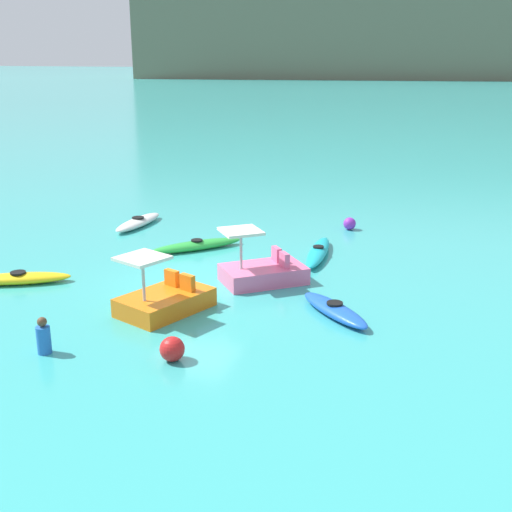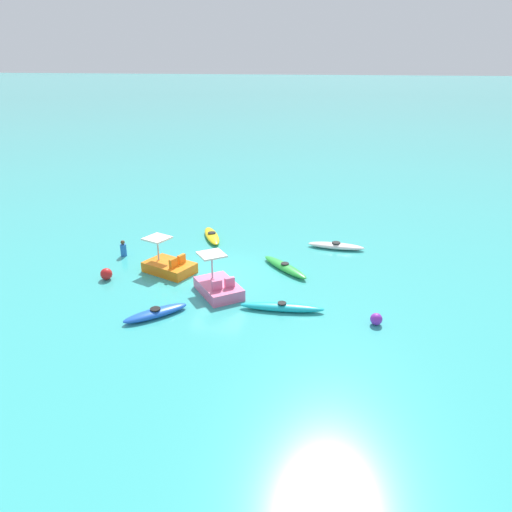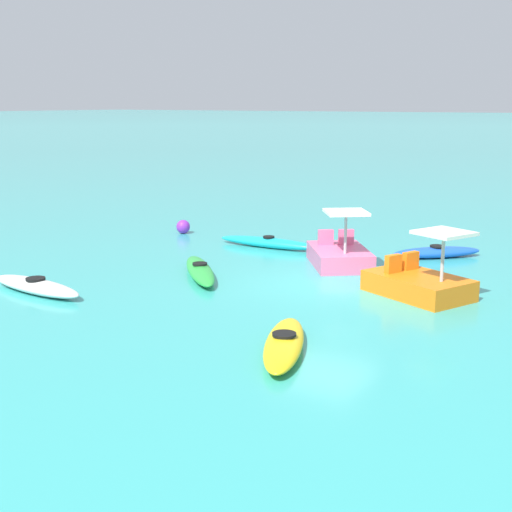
# 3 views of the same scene
# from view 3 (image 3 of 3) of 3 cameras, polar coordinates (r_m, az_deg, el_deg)

# --- Properties ---
(ground_plane) EXTENTS (600.00, 600.00, 0.00)m
(ground_plane) POSITION_cam_3_polar(r_m,az_deg,el_deg) (17.97, 5.62, -2.25)
(ground_plane) COLOR #38ADA8
(kayak_white) EXTENTS (0.91, 3.13, 0.37)m
(kayak_white) POSITION_cam_3_polar(r_m,az_deg,el_deg) (17.84, -17.53, -2.35)
(kayak_white) COLOR white
(kayak_white) RESTS_ON ground_plane
(kayak_yellow) EXTENTS (3.03, 1.95, 0.37)m
(kayak_yellow) POSITION_cam_3_polar(r_m,az_deg,el_deg) (13.05, 2.31, -7.17)
(kayak_yellow) COLOR yellow
(kayak_yellow) RESTS_ON ground_plane
(kayak_green) EXTENTS (2.80, 2.80, 0.37)m
(kayak_green) POSITION_cam_3_polar(r_m,az_deg,el_deg) (18.63, -4.60, -1.18)
(kayak_green) COLOR green
(kayak_green) RESTS_ON ground_plane
(kayak_blue) EXTENTS (2.42, 2.42, 0.37)m
(kayak_blue) POSITION_cam_3_polar(r_m,az_deg,el_deg) (21.51, 14.56, 0.30)
(kayak_blue) COLOR blue
(kayak_blue) RESTS_ON ground_plane
(kayak_cyan) EXTENTS (0.82, 3.56, 0.37)m
(kayak_cyan) POSITION_cam_3_polar(r_m,az_deg,el_deg) (22.26, 1.05, 1.11)
(kayak_cyan) COLOR #19B7C6
(kayak_cyan) RESTS_ON ground_plane
(pedal_boat_orange) EXTENTS (2.30, 2.79, 1.68)m
(pedal_boat_orange) POSITION_cam_3_polar(r_m,az_deg,el_deg) (17.13, 13.15, -2.10)
(pedal_boat_orange) COLOR orange
(pedal_boat_orange) RESTS_ON ground_plane
(pedal_boat_pink) EXTENTS (2.81, 2.67, 1.68)m
(pedal_boat_pink) POSITION_cam_3_polar(r_m,az_deg,el_deg) (19.89, 6.85, 0.16)
(pedal_boat_pink) COLOR pink
(pedal_boat_pink) RESTS_ON ground_plane
(buoy_purple) EXTENTS (0.48, 0.48, 0.48)m
(buoy_purple) POSITION_cam_3_polar(r_m,az_deg,el_deg) (24.78, -5.97, 2.40)
(buoy_purple) COLOR purple
(buoy_purple) RESTS_ON ground_plane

